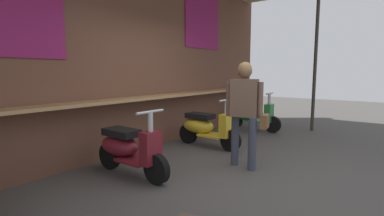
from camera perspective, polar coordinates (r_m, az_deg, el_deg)
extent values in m
plane|color=#474442|center=(4.39, 7.11, -12.33)|extent=(25.92, 25.92, 0.00)
cube|color=brown|center=(5.45, -11.73, 10.96)|extent=(9.26, 0.25, 3.67)
cube|color=#A87F51|center=(5.23, -9.28, 2.00)|extent=(8.33, 0.36, 0.05)
cube|color=#841E56|center=(6.99, 2.16, 17.39)|extent=(1.33, 0.02, 1.38)
cylinder|color=#332D28|center=(7.72, 23.32, 8.79)|extent=(0.08, 0.08, 3.52)
ellipsoid|color=maroon|center=(4.34, -14.17, -7.21)|extent=(0.39, 0.71, 0.30)
cube|color=black|center=(4.26, -13.84, -4.72)|extent=(0.31, 0.56, 0.10)
cube|color=maroon|center=(4.12, -11.07, -10.07)|extent=(0.39, 0.51, 0.04)
cube|color=maroon|center=(3.85, -8.18, -7.85)|extent=(0.28, 0.16, 0.44)
cylinder|color=#B7B7BC|center=(3.82, -8.22, -5.97)|extent=(0.07, 0.07, 0.70)
cylinder|color=#B7B7BC|center=(3.75, -8.31, -0.76)|extent=(0.46, 0.04, 0.04)
cylinder|color=black|center=(3.86, -7.06, -11.98)|extent=(0.11, 0.40, 0.40)
cylinder|color=black|center=(4.59, -16.04, -9.09)|extent=(0.11, 0.40, 0.40)
ellipsoid|color=gold|center=(5.75, 1.22, -3.50)|extent=(0.39, 0.71, 0.30)
cube|color=black|center=(5.68, 1.63, -1.57)|extent=(0.31, 0.55, 0.10)
cube|color=gold|center=(5.58, 4.11, -5.41)|extent=(0.39, 0.51, 0.04)
cube|color=gold|center=(5.38, 6.80, -3.52)|extent=(0.28, 0.16, 0.44)
cylinder|color=#B7B7BC|center=(5.36, 6.82, -2.16)|extent=(0.07, 0.07, 0.70)
cylinder|color=#B7B7BC|center=(5.31, 6.88, 1.57)|extent=(0.46, 0.04, 0.04)
cylinder|color=black|center=(5.38, 7.67, -6.46)|extent=(0.11, 0.40, 0.40)
cylinder|color=black|center=(5.93, -0.73, -5.12)|extent=(0.11, 0.40, 0.40)
ellipsoid|color=#237533|center=(7.45, 10.28, -1.16)|extent=(0.42, 0.72, 0.30)
cube|color=black|center=(7.40, 10.67, 0.34)|extent=(0.33, 0.57, 0.10)
cube|color=#237533|center=(7.34, 12.76, -2.53)|extent=(0.41, 0.52, 0.04)
cube|color=#237533|center=(7.21, 15.04, -1.00)|extent=(0.29, 0.18, 0.44)
cylinder|color=#B7B7BC|center=(7.19, 15.07, 0.02)|extent=(0.07, 0.07, 0.70)
cylinder|color=#B7B7BC|center=(7.16, 15.16, 2.81)|extent=(0.46, 0.06, 0.04)
cylinder|color=black|center=(7.22, 15.72, -3.18)|extent=(0.12, 0.41, 0.40)
cylinder|color=black|center=(7.58, 8.51, -2.51)|extent=(0.12, 0.41, 0.40)
cylinder|color=#383D4C|center=(4.59, 8.54, -6.32)|extent=(0.12, 0.12, 0.79)
cylinder|color=#383D4C|center=(4.39, 11.85, -7.03)|extent=(0.12, 0.12, 0.79)
cube|color=brown|center=(4.38, 10.35, 1.99)|extent=(0.29, 0.43, 0.56)
sphere|color=brown|center=(4.36, 10.47, 7.23)|extent=(0.22, 0.22, 0.22)
sphere|color=olive|center=(4.36, 10.48, 7.72)|extent=(0.20, 0.20, 0.20)
cylinder|color=brown|center=(4.44, 7.33, 1.81)|extent=(0.08, 0.08, 0.53)
cylinder|color=brown|center=(4.34, 13.43, 1.55)|extent=(0.08, 0.08, 0.53)
cube|color=brown|center=(4.39, 14.26, -2.57)|extent=(0.28, 0.16, 0.20)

